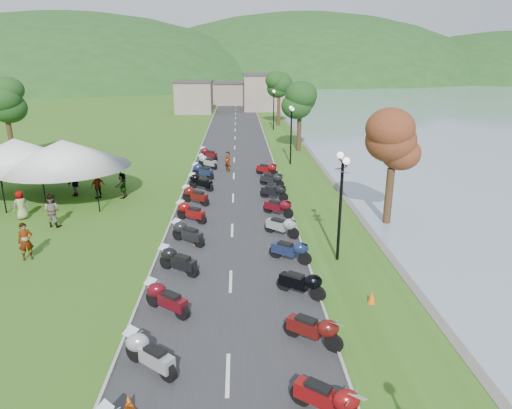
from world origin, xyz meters
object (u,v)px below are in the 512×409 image
object	(u,v)px
pedestrian_a	(29,259)
pedestrian_c	(75,196)
vendor_tent_main	(66,170)
pedestrian_b	(54,226)

from	to	relation	value
pedestrian_a	pedestrian_c	size ratio (longest dim) A/B	0.92
pedestrian_a	pedestrian_c	xyz separation A→B (m)	(-1.29, 10.34, 0.00)
vendor_tent_main	pedestrian_c	bearing A→B (deg)	76.23
pedestrian_b	pedestrian_c	bearing A→B (deg)	-67.70
vendor_tent_main	pedestrian_a	distance (m)	10.02
pedestrian_b	pedestrian_c	size ratio (longest dim) A/B	0.96
vendor_tent_main	pedestrian_c	xyz separation A→B (m)	(0.15, 0.63, -2.00)
pedestrian_a	pedestrian_b	size ratio (longest dim) A/B	0.96
vendor_tent_main	pedestrian_a	bearing A→B (deg)	-81.54
vendor_tent_main	pedestrian_a	size ratio (longest dim) A/B	3.11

